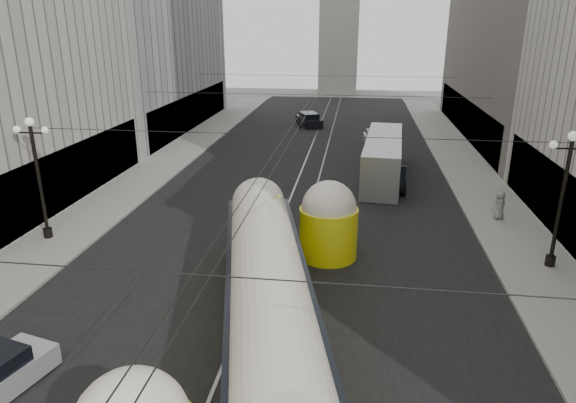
# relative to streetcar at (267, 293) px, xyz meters

# --- Properties ---
(road) EXTENTS (20.00, 85.00, 0.02)m
(road) POSITION_rel_streetcar_xyz_m (-0.50, 21.91, -1.92)
(road) COLOR black
(road) RESTS_ON ground
(sidewalk_left) EXTENTS (4.00, 72.00, 0.15)m
(sidewalk_left) POSITION_rel_streetcar_xyz_m (-12.50, 25.41, -1.84)
(sidewalk_left) COLOR gray
(sidewalk_left) RESTS_ON ground
(sidewalk_right) EXTENTS (4.00, 72.00, 0.15)m
(sidewalk_right) POSITION_rel_streetcar_xyz_m (11.50, 25.41, -1.84)
(sidewalk_right) COLOR gray
(sidewalk_right) RESTS_ON ground
(rail_left) EXTENTS (0.12, 85.00, 0.04)m
(rail_left) POSITION_rel_streetcar_xyz_m (-1.25, 21.91, -1.92)
(rail_left) COLOR gray
(rail_left) RESTS_ON ground
(rail_right) EXTENTS (0.12, 85.00, 0.04)m
(rail_right) POSITION_rel_streetcar_xyz_m (0.25, 21.91, -1.92)
(rail_right) COLOR gray
(rail_right) RESTS_ON ground
(lamppost_left_mid) EXTENTS (1.86, 0.44, 6.37)m
(lamppost_left_mid) POSITION_rel_streetcar_xyz_m (-13.10, 7.41, 1.83)
(lamppost_left_mid) COLOR black
(lamppost_left_mid) RESTS_ON sidewalk_left
(lamppost_right_mid) EXTENTS (1.86, 0.44, 6.37)m
(lamppost_right_mid) POSITION_rel_streetcar_xyz_m (12.10, 7.41, 1.83)
(lamppost_right_mid) COLOR black
(lamppost_right_mid) RESTS_ON sidewalk_right
(catenary) EXTENTS (25.00, 72.00, 0.23)m
(catenary) POSITION_rel_streetcar_xyz_m (-0.38, 20.90, 3.96)
(catenary) COLOR black
(catenary) RESTS_ON ground
(streetcar) EXTENTS (6.27, 17.50, 3.92)m
(streetcar) POSITION_rel_streetcar_xyz_m (0.00, 0.00, 0.00)
(streetcar) COLOR yellow
(streetcar) RESTS_ON ground
(city_bus) EXTENTS (3.36, 12.07, 3.03)m
(city_bus) POSITION_rel_streetcar_xyz_m (4.86, 21.37, -0.26)
(city_bus) COLOR #989A9D
(city_bus) RESTS_ON ground
(sedan_white_far) EXTENTS (2.22, 4.65, 1.42)m
(sedan_white_far) POSITION_rel_streetcar_xyz_m (4.64, 31.79, -1.27)
(sedan_white_far) COLOR silver
(sedan_white_far) RESTS_ON ground
(sedan_dark_far) EXTENTS (3.45, 4.96, 1.45)m
(sedan_dark_far) POSITION_rel_streetcar_xyz_m (-2.45, 41.02, -1.26)
(sedan_dark_far) COLOR black
(sedan_dark_far) RESTS_ON ground
(pedestrian_sidewalk_right) EXTENTS (0.95, 0.79, 1.67)m
(pedestrian_sidewalk_right) POSITION_rel_streetcar_xyz_m (11.21, 13.42, -0.93)
(pedestrian_sidewalk_right) COLOR gray
(pedestrian_sidewalk_right) RESTS_ON sidewalk_right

